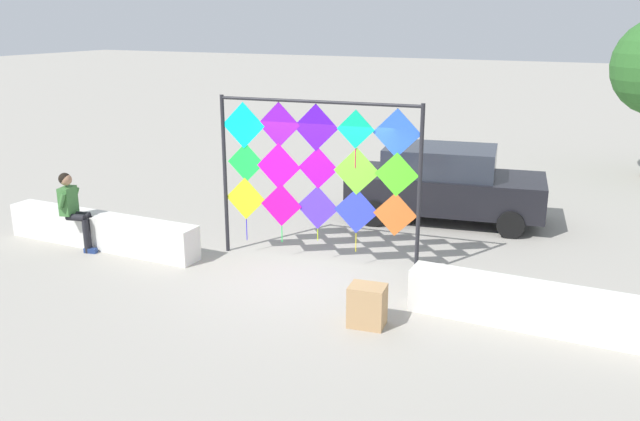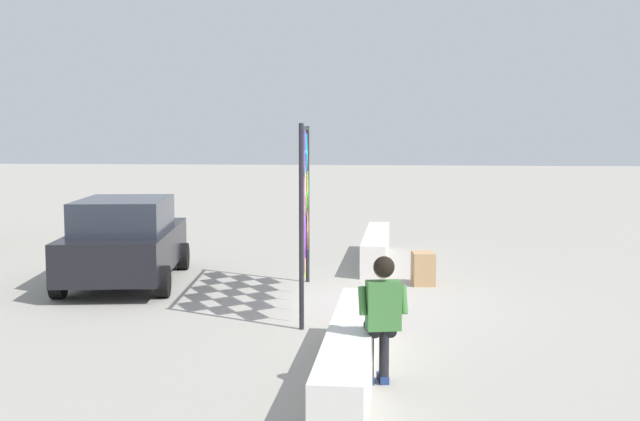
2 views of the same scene
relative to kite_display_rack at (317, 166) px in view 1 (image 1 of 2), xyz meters
name	(u,v)px [view 1 (image 1 of 2)]	position (x,y,z in m)	size (l,w,h in m)	color
ground	(304,276)	(0.08, -0.70, -1.78)	(120.00, 120.00, 0.00)	#9E998E
plaza_ledge_left	(101,231)	(-4.07, -1.03, -1.46)	(4.24, 0.49, 0.65)	silver
plaza_ledge_right	(559,311)	(4.24, -1.03, -1.46)	(4.24, 0.49, 0.65)	silver
kite_display_rack	(317,166)	(0.00, 0.00, 0.00)	(3.65, 0.42, 2.93)	#232328
seated_vendor	(73,206)	(-4.37, -1.38, -0.90)	(0.69, 0.55, 1.49)	black
parked_car	(444,183)	(1.33, 3.54, -0.97)	(4.33, 2.48, 1.59)	black
cardboard_box_large	(367,306)	(1.75, -1.98, -1.48)	(0.51, 0.39, 0.61)	tan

